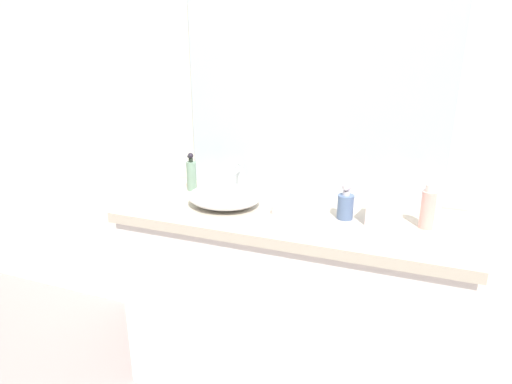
{
  "coord_description": "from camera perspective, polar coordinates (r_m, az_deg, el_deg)",
  "views": [
    {
      "loc": [
        0.57,
        -1.23,
        1.55
      ],
      "look_at": [
        -0.05,
        0.39,
        0.97
      ],
      "focal_mm": 30.16,
      "sensor_mm": 36.0,
      "label": 1
    }
  ],
  "objects": [
    {
      "name": "lotion_bottle",
      "position": [
        1.77,
        21.83,
        -2.01
      ],
      "size": [
        0.05,
        0.05,
        0.18
      ],
      "color": "#D9A29A",
      "rests_on": "vanity_counter"
    },
    {
      "name": "vanity_counter",
      "position": [
        2.03,
        4.24,
        -14.46
      ],
      "size": [
        1.45,
        0.56,
        0.89
      ],
      "color": "white",
      "rests_on": "ground"
    },
    {
      "name": "bathroom_wall_rear",
      "position": [
        2.06,
        4.65,
        11.37
      ],
      "size": [
        6.0,
        0.06,
        2.6
      ],
      "primitive_type": "cube",
      "color": "silver",
      "rests_on": "ground"
    },
    {
      "name": "soap_dispenser",
      "position": [
        1.78,
        11.79,
        -1.57
      ],
      "size": [
        0.07,
        0.07,
        0.16
      ],
      "color": "slate",
      "rests_on": "vanity_counter"
    },
    {
      "name": "sink_basin",
      "position": [
        1.9,
        -4.2,
        -0.58
      ],
      "size": [
        0.32,
        0.29,
        0.08
      ],
      "primitive_type": "ellipsoid",
      "color": "silver",
      "rests_on": "vanity_counter"
    },
    {
      "name": "faucet",
      "position": [
        2.02,
        -2.34,
        2.17
      ],
      "size": [
        0.03,
        0.14,
        0.16
      ],
      "color": "silver",
      "rests_on": "vanity_counter"
    },
    {
      "name": "wall_mirror_panel",
      "position": [
        1.99,
        7.28,
        12.63
      ],
      "size": [
        1.2,
        0.01,
        0.92
      ],
      "primitive_type": "cube",
      "color": "#B2BCC6",
      "rests_on": "vanity_counter"
    },
    {
      "name": "perfume_bottle",
      "position": [
        2.11,
        -8.56,
        2.34
      ],
      "size": [
        0.05,
        0.05,
        0.19
      ],
      "color": "gray",
      "rests_on": "vanity_counter"
    },
    {
      "name": "tissue_box",
      "position": [
        1.76,
        16.78,
        -1.8
      ],
      "size": [
        0.14,
        0.14,
        0.17
      ],
      "color": "silver",
      "rests_on": "vanity_counter"
    },
    {
      "name": "candle_jar",
      "position": [
        1.81,
        2.82,
        -2.35
      ],
      "size": [
        0.05,
        0.05,
        0.04
      ],
      "primitive_type": "cylinder",
      "color": "silver",
      "rests_on": "vanity_counter"
    }
  ]
}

